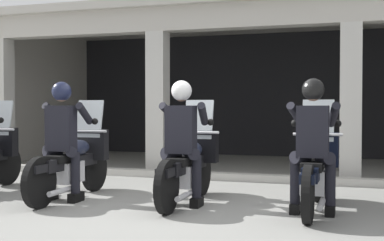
# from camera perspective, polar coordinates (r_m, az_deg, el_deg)

# --- Properties ---
(ground_plane) EXTENTS (80.00, 80.00, 0.00)m
(ground_plane) POSITION_cam_1_polar(r_m,az_deg,el_deg) (9.56, 4.79, -5.99)
(ground_plane) COLOR gray
(station_building) EXTENTS (11.49, 4.62, 3.23)m
(station_building) POSITION_cam_1_polar(r_m,az_deg,el_deg) (11.70, 8.58, 5.64)
(station_building) COLOR black
(station_building) RESTS_ON ground
(kerb_strip) EXTENTS (10.99, 0.24, 0.12)m
(kerb_strip) POSITION_cam_1_polar(r_m,az_deg,el_deg) (8.94, 5.50, -6.14)
(kerb_strip) COLOR #B7B5AD
(kerb_strip) RESTS_ON ground
(motorcycle_left) EXTENTS (0.62, 2.04, 1.35)m
(motorcycle_left) POSITION_cam_1_polar(r_m,az_deg,el_deg) (7.44, -12.68, -4.34)
(motorcycle_left) COLOR black
(motorcycle_left) RESTS_ON ground
(police_officer_left) EXTENTS (0.63, 0.61, 1.58)m
(police_officer_left) POSITION_cam_1_polar(r_m,az_deg,el_deg) (7.16, -13.87, -1.06)
(police_officer_left) COLOR black
(police_officer_left) RESTS_ON ground
(motorcycle_center) EXTENTS (0.62, 2.04, 1.35)m
(motorcycle_center) POSITION_cam_1_polar(r_m,az_deg,el_deg) (6.91, -0.33, -4.75)
(motorcycle_center) COLOR black
(motorcycle_center) RESTS_ON ground
(police_officer_center) EXTENTS (0.63, 0.61, 1.58)m
(police_officer_center) POSITION_cam_1_polar(r_m,az_deg,el_deg) (6.61, -1.11, -1.24)
(police_officer_center) COLOR black
(police_officer_center) RESTS_ON ground
(motorcycle_right) EXTENTS (0.62, 2.04, 1.35)m
(motorcycle_right) POSITION_cam_1_polar(r_m,az_deg,el_deg) (6.58, 13.20, -5.12)
(motorcycle_right) COLOR black
(motorcycle_right) RESTS_ON ground
(police_officer_right) EXTENTS (0.63, 0.61, 1.58)m
(police_officer_right) POSITION_cam_1_polar(r_m,az_deg,el_deg) (6.26, 12.99, -1.44)
(police_officer_right) COLOR black
(police_officer_right) RESTS_ON ground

